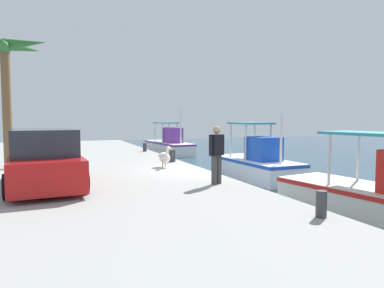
{
  "coord_description": "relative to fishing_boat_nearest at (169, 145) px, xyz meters",
  "views": [
    {
      "loc": [
        11.73,
        -5.07,
        2.67
      ],
      "look_at": [
        -3.85,
        1.0,
        1.42
      ],
      "focal_mm": 33.03,
      "sensor_mm": 36.0,
      "label": 1
    }
  ],
  "objects": [
    {
      "name": "mooring_bollard_third",
      "position": [
        19.7,
        -3.25,
        0.39
      ],
      "size": [
        0.2,
        0.2,
        0.51
      ],
      "primitive_type": "cylinder",
      "color": "#333338",
      "rests_on": "quay_pier"
    },
    {
      "name": "fishing_boat_second",
      "position": [
        11.58,
        0.34,
        -0.02
      ],
      "size": [
        4.87,
        2.03,
        2.78
      ],
      "color": "white",
      "rests_on": "ground"
    },
    {
      "name": "fishing_boat_nearest",
      "position": [
        0.0,
        0.0,
        0.0
      ],
      "size": [
        6.0,
        2.23,
        3.24
      ],
      "color": "white",
      "rests_on": "ground"
    },
    {
      "name": "mooring_bollard_second",
      "position": [
        10.72,
        -3.25,
        0.4
      ],
      "size": [
        0.27,
        0.27,
        0.52
      ],
      "primitive_type": "cylinder",
      "color": "#333338",
      "rests_on": "quay_pier"
    },
    {
      "name": "fisherman_standing",
      "position": [
        15.95,
        -3.65,
        1.03
      ],
      "size": [
        0.38,
        0.54,
        1.64
      ],
      "color": "#3F3F42",
      "rests_on": "quay_pier"
    },
    {
      "name": "quay_pier",
      "position": [
        13.14,
        -7.8,
        -0.26
      ],
      "size": [
        36.0,
        10.0,
        0.8
      ],
      "primitive_type": "cube",
      "color": "#9E9E99",
      "rests_on": "ground"
    },
    {
      "name": "pelican",
      "position": [
        12.2,
        -4.04,
        0.54
      ],
      "size": [
        0.97,
        0.48,
        0.82
      ],
      "color": "tan",
      "rests_on": "quay_pier"
    },
    {
      "name": "parked_car",
      "position": [
        14.71,
        -8.14,
        0.85
      ],
      "size": [
        4.2,
        2.07,
        1.57
      ],
      "color": "black",
      "rests_on": "quay_pier"
    },
    {
      "name": "palm_tree",
      "position": [
        10.47,
        -9.48,
        4.13
      ],
      "size": [
        3.0,
        3.18,
        4.7
      ],
      "color": "brown",
      "rests_on": "quay_pier"
    },
    {
      "name": "mooring_bollard_nearest",
      "position": [
        5.8,
        -3.25,
        0.37
      ],
      "size": [
        0.21,
        0.21,
        0.46
      ],
      "primitive_type": "cylinder",
      "color": "#333338",
      "rests_on": "quay_pier"
    }
  ]
}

